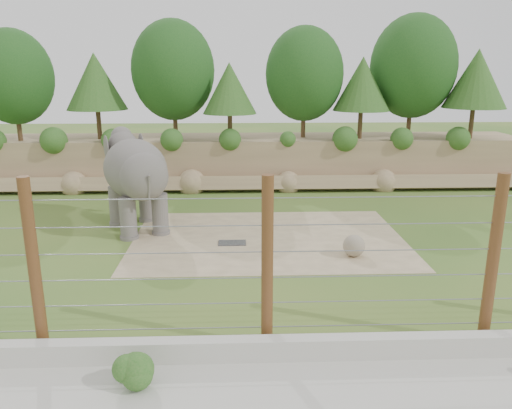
{
  "coord_description": "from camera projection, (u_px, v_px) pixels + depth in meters",
  "views": [
    {
      "loc": [
        -0.63,
        -14.6,
        6.1
      ],
      "look_at": [
        0.0,
        2.0,
        1.6
      ],
      "focal_mm": 35.0,
      "sensor_mm": 36.0,
      "label": 1
    }
  ],
  "objects": [
    {
      "name": "dirt_patch",
      "position": [
        268.0,
        238.0,
        18.61
      ],
      "size": [
        10.0,
        7.0,
        0.02
      ],
      "primitive_type": "cube",
      "color": "#978362",
      "rests_on": "ground"
    },
    {
      "name": "stone_ball",
      "position": [
        354.0,
        246.0,
        16.73
      ],
      "size": [
        0.74,
        0.74,
        0.74
      ],
      "primitive_type": "sphere",
      "color": "gray",
      "rests_on": "dirt_patch"
    },
    {
      "name": "drain_grate",
      "position": [
        232.0,
        243.0,
        18.07
      ],
      "size": [
        1.0,
        0.6,
        0.03
      ],
      "primitive_type": "cube",
      "color": "#262628",
      "rests_on": "dirt_patch"
    },
    {
      "name": "ground",
      "position": [
        258.0,
        270.0,
        15.7
      ],
      "size": [
        90.0,
        90.0,
        0.0
      ],
      "primitive_type": "plane",
      "color": "#396424",
      "rests_on": "ground"
    },
    {
      "name": "barrier_fence",
      "position": [
        267.0,
        265.0,
        10.84
      ],
      "size": [
        20.26,
        0.26,
        4.0
      ],
      "color": "#543318",
      "rests_on": "ground"
    },
    {
      "name": "walkway_shrub",
      "position": [
        135.0,
        368.0,
        9.91
      ],
      "size": [
        0.72,
        0.72,
        0.72
      ],
      "primitive_type": "sphere",
      "color": "#245C1C",
      "rests_on": "walkway"
    },
    {
      "name": "elephant",
      "position": [
        136.0,
        183.0,
        19.25
      ],
      "size": [
        3.72,
        5.02,
        3.73
      ],
      "primitive_type": null,
      "rotation": [
        0.0,
        0.0,
        0.43
      ],
      "color": "#58534E",
      "rests_on": "ground"
    },
    {
      "name": "back_embankment",
      "position": [
        259.0,
        111.0,
        26.92
      ],
      "size": [
        30.0,
        5.52,
        8.77
      ],
      "color": "#8A7052",
      "rests_on": "ground"
    },
    {
      "name": "retaining_wall",
      "position": [
        268.0,
        349.0,
        10.81
      ],
      "size": [
        26.0,
        0.35,
        0.5
      ],
      "primitive_type": "cube",
      "color": "beige",
      "rests_on": "ground"
    }
  ]
}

